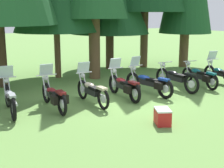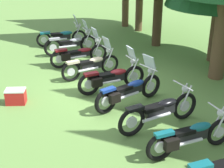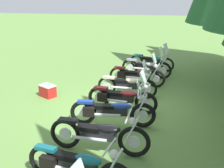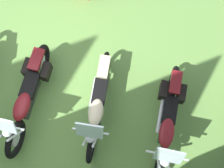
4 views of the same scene
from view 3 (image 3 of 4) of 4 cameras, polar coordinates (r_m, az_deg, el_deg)
The scene contains 10 objects.
ground_plane at distance 9.05m, azimuth 1.73°, elevation -5.21°, with size 80.00×80.00×0.00m, color #608C42.
motorcycle_0 at distance 13.71m, azimuth 8.26°, elevation 4.78°, with size 0.91×2.17×1.34m.
motorcycle_1 at distance 12.44m, azimuth 7.14°, elevation 3.50°, with size 0.68×2.25×1.39m.
motorcycle_2 at distance 11.23m, azimuth 4.92°, elevation 1.91°, with size 0.73×2.29×1.37m.
motorcycle_3 at distance 10.00m, azimuth 3.26°, elevation -0.04°, with size 0.61×2.18×1.36m.
motorcycle_4 at distance 8.77m, azimuth 1.84°, elevation -2.71°, with size 0.73×2.28×1.37m.
motorcycle_5 at distance 7.80m, azimuth -0.10°, elevation -5.48°, with size 0.73×2.42×1.37m.
motorcycle_6 at distance 6.56m, azimuth -2.63°, elevation -10.25°, with size 0.74×2.43×1.03m.
motorcycle_7 at distance 5.63m, azimuth -7.41°, elevation -16.11°, with size 0.78×2.24×1.00m.
picnic_cooler at distance 10.33m, azimuth -13.05°, elevation -1.36°, with size 0.61×0.68×0.44m.
Camera 3 is at (8.20, 1.30, 3.60)m, focal length 44.64 mm.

